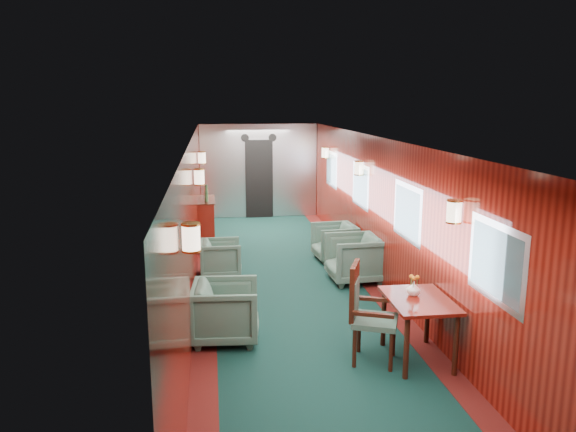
% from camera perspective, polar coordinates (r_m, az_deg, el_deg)
% --- Properties ---
extents(room, '(12.00, 12.10, 2.40)m').
position_cam_1_polar(room, '(8.57, 0.37, 2.63)').
color(room, '#0C2D27').
rests_on(room, ground).
extents(bulkhead, '(2.98, 0.17, 2.39)m').
position_cam_1_polar(bulkhead, '(14.46, -2.98, 4.55)').
color(bulkhead, silver).
rests_on(bulkhead, ground).
extents(windows_right, '(0.02, 8.60, 0.80)m').
position_cam_1_polar(windows_right, '(9.17, 9.39, 1.90)').
color(windows_right, silver).
rests_on(windows_right, ground).
extents(wall_sconces, '(2.97, 7.97, 0.25)m').
position_cam_1_polar(wall_sconces, '(9.11, -0.14, 4.15)').
color(wall_sconces, '#F9E8C2').
rests_on(wall_sconces, ground).
extents(dining_table, '(0.72, 1.01, 0.75)m').
position_cam_1_polar(dining_table, '(6.73, 13.14, -9.15)').
color(dining_table, maroon).
rests_on(dining_table, ground).
extents(side_chair, '(0.66, 0.68, 1.17)m').
position_cam_1_polar(side_chair, '(6.60, 7.90, -9.34)').
color(side_chair, '#1A3D34').
rests_on(side_chair, ground).
extents(credenza, '(0.35, 1.12, 1.28)m').
position_cam_1_polar(credenza, '(11.66, -8.29, -0.67)').
color(credenza, maroon).
rests_on(credenza, ground).
extents(flower_vase, '(0.19, 0.19, 0.16)m').
position_cam_1_polar(flower_vase, '(6.75, 12.64, -7.21)').
color(flower_vase, white).
rests_on(flower_vase, dining_table).
extents(armchair_left_near, '(0.89, 0.87, 0.76)m').
position_cam_1_polar(armchair_left_near, '(7.20, -6.33, -9.62)').
color(armchair_left_near, '#1A3D34').
rests_on(armchair_left_near, ground).
extents(armchair_left_far, '(0.69, 0.68, 0.63)m').
position_cam_1_polar(armchair_left_far, '(9.76, -6.83, -4.27)').
color(armchair_left_far, '#1A3D34').
rests_on(armchair_left_far, ground).
extents(armchair_right_near, '(0.90, 0.88, 0.79)m').
position_cam_1_polar(armchair_right_near, '(9.45, 6.76, -4.30)').
color(armchair_right_near, '#1A3D34').
rests_on(armchair_right_near, ground).
extents(armchair_right_far, '(0.83, 0.81, 0.70)m').
position_cam_1_polar(armchair_right_far, '(10.67, 4.74, -2.64)').
color(armchair_right_far, '#1A3D34').
rests_on(armchair_right_far, ground).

